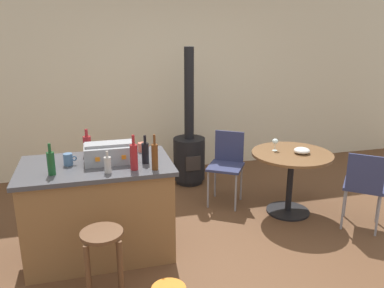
{
  "coord_description": "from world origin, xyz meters",
  "views": [
    {
      "loc": [
        -1.27,
        -3.14,
        2.12
      ],
      "look_at": [
        -0.29,
        0.55,
        0.97
      ],
      "focal_mm": 36.71,
      "sensor_mm": 36.0,
      "label": 1
    }
  ],
  "objects": [
    {
      "name": "wine_glass",
      "position": [
        0.77,
        0.8,
        0.85
      ],
      "size": [
        0.07,
        0.07,
        0.14
      ],
      "color": "silver",
      "rests_on": "dining_table"
    },
    {
      "name": "back_wall",
      "position": [
        0.0,
        2.58,
        1.35
      ],
      "size": [
        8.0,
        0.1,
        2.7
      ],
      "primitive_type": "cube",
      "color": "beige",
      "rests_on": "ground_plane"
    },
    {
      "name": "toolbox",
      "position": [
        -1.12,
        0.38,
        1.0
      ],
      "size": [
        0.46,
        0.28,
        0.19
      ],
      "color": "gray",
      "rests_on": "kitchen_island"
    },
    {
      "name": "cup_0",
      "position": [
        -1.49,
        0.39,
        0.97
      ],
      "size": [
        0.12,
        0.08,
        0.11
      ],
      "color": "#4C7099",
      "rests_on": "kitchen_island"
    },
    {
      "name": "folding_chair_near",
      "position": [
        1.48,
        0.11,
        0.52
      ],
      "size": [
        0.56,
        0.56,
        0.88
      ],
      "color": "navy",
      "rests_on": "ground_plane"
    },
    {
      "name": "bottle_2",
      "position": [
        -1.61,
        0.17,
        1.02
      ],
      "size": [
        0.06,
        0.06,
        0.28
      ],
      "color": "#194C23",
      "rests_on": "kitchen_island"
    },
    {
      "name": "ground_plane",
      "position": [
        0.0,
        0.0,
        0.0
      ],
      "size": [
        8.8,
        8.8,
        0.0
      ],
      "primitive_type": "plane",
      "color": "brown"
    },
    {
      "name": "kitchen_island",
      "position": [
        -1.25,
        0.36,
        0.46
      ],
      "size": [
        1.38,
        0.82,
        0.91
      ],
      "color": "olive",
      "rests_on": "ground_plane"
    },
    {
      "name": "dining_table",
      "position": [
        0.93,
        0.67,
        0.56
      ],
      "size": [
        0.92,
        0.92,
        0.74
      ],
      "color": "black",
      "rests_on": "ground_plane"
    },
    {
      "name": "bottle_3",
      "position": [
        -0.93,
        0.12,
        1.04
      ],
      "size": [
        0.07,
        0.07,
        0.32
      ],
      "color": "maroon",
      "rests_on": "kitchen_island"
    },
    {
      "name": "wooden_stool",
      "position": [
        -1.25,
        -0.41,
        0.46
      ],
      "size": [
        0.32,
        0.32,
        0.63
      ],
      "color": "brown",
      "rests_on": "ground_plane"
    },
    {
      "name": "bottle_0",
      "position": [
        -0.75,
        0.07,
        1.04
      ],
      "size": [
        0.06,
        0.06,
        0.32
      ],
      "color": "#603314",
      "rests_on": "kitchen_island"
    },
    {
      "name": "bottle_5",
      "position": [
        -1.31,
        0.64,
        1.01
      ],
      "size": [
        0.08,
        0.08,
        0.26
      ],
      "color": "maroon",
      "rests_on": "kitchen_island"
    },
    {
      "name": "bottle_1",
      "position": [
        -1.15,
        0.1,
        0.99
      ],
      "size": [
        0.06,
        0.06,
        0.19
      ],
      "color": "#B7B2AD",
      "rests_on": "kitchen_island"
    },
    {
      "name": "folding_chair_far",
      "position": [
        0.32,
        1.15,
        0.53
      ],
      "size": [
        0.55,
        0.55,
        0.88
      ],
      "color": "navy",
      "rests_on": "ground_plane"
    },
    {
      "name": "wood_stove",
      "position": [
        0.03,
        1.89,
        0.47
      ],
      "size": [
        0.44,
        0.45,
        1.87
      ],
      "color": "black",
      "rests_on": "ground_plane"
    },
    {
      "name": "cup_1",
      "position": [
        -0.79,
        0.62,
        0.96
      ],
      "size": [
        0.11,
        0.08,
        0.09
      ],
      "color": "#DB6651",
      "rests_on": "kitchen_island"
    },
    {
      "name": "serving_bowl",
      "position": [
        1.02,
        0.62,
        0.77
      ],
      "size": [
        0.18,
        0.18,
        0.07
      ],
      "primitive_type": "ellipsoid",
      "color": "white",
      "rests_on": "dining_table"
    },
    {
      "name": "bottle_4",
      "position": [
        -0.8,
        0.27,
        1.02
      ],
      "size": [
        0.07,
        0.07,
        0.26
      ],
      "color": "black",
      "rests_on": "kitchen_island"
    }
  ]
}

